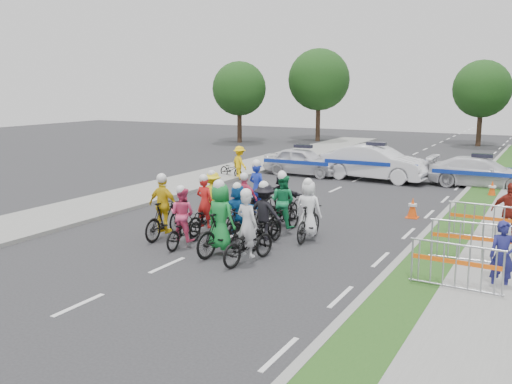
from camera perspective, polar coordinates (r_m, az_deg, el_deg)
The scene contains 32 objects.
ground at distance 14.61m, azimuth -8.86°, elevation -7.26°, with size 90.00×90.00×0.00m, color #28282B.
curb_right at distance 16.97m, azimuth 15.88°, elevation -4.80°, with size 0.20×60.00×0.12m, color gray.
grass_strip at distance 16.85m, azimuth 18.21°, elevation -5.06°, with size 1.20×60.00×0.11m, color #1F4A17.
sidewalk_left at distance 22.38m, azimuth -14.46°, elevation -1.03°, with size 3.00×60.00×0.13m, color gray.
rider_0 at distance 14.48m, azimuth -0.82°, elevation -4.65°, with size 1.01×2.00×1.94m.
rider_1 at distance 15.16m, azimuth -3.53°, elevation -3.39°, with size 0.94×2.01×2.05m.
rider_2 at distance 16.04m, azimuth -7.30°, elevation -3.16°, with size 0.76×1.76×1.76m.
rider_3 at distance 16.93m, azimuth -9.16°, elevation -2.15°, with size 0.99×1.87×1.96m.
rider_4 at distance 15.99m, azimuth 0.89°, elevation -2.87°, with size 1.05×1.85×1.87m.
rider_5 at distance 16.56m, azimuth -1.77°, elevation -2.37°, with size 1.38×1.65×1.73m.
rider_6 at distance 17.46m, azimuth -5.06°, elevation -2.15°, with size 0.71×1.82×1.83m.
rider_7 at distance 16.60m, azimuth 5.27°, elevation -2.42°, with size 0.79×1.78×1.85m.
rider_8 at distance 17.42m, azimuth 2.72°, elevation -1.82°, with size 0.84×1.91×1.90m.
rider_9 at distance 18.04m, azimuth -1.07°, elevation -1.43°, with size 0.90×1.70×1.78m.
rider_10 at distance 18.83m, azimuth -4.29°, elevation -0.96°, with size 1.00×1.75×1.75m.
rider_11 at distance 18.48m, azimuth 2.68°, elevation -0.95°, with size 1.47×1.75×1.78m.
rider_12 at distance 19.19m, azimuth 0.16°, elevation -0.75°, with size 1.09×2.10×2.04m.
police_car_0 at distance 28.78m, azimuth 4.72°, elevation 3.07°, with size 1.62×4.03×1.37m, color silver.
police_car_1 at distance 27.64m, azimuth 11.86°, elevation 2.87°, with size 1.76×5.04×1.66m, color silver.
police_car_2 at distance 27.12m, azimuth 21.61°, elevation 1.84°, with size 1.86×4.58×1.33m, color silver.
spectator_0 at distance 13.60m, azimuth 23.43°, elevation -5.93°, with size 0.57×0.38×1.57m, color navy.
spectator_2 at distance 17.99m, azimuth 24.00°, elevation -1.84°, with size 1.01×0.42×1.72m, color maroon.
marshal_hiviz at distance 27.36m, azimuth -1.64°, elevation 2.94°, with size 1.03×0.59×1.60m, color yellow.
barrier_0 at distance 13.12m, azimuth 19.35°, elevation -7.27°, with size 2.00×0.50×1.12m, color #A5A8AD, non-canonical shape.
barrier_1 at distance 15.25m, azimuth 20.70°, elevation -4.88°, with size 2.00×0.50×1.12m, color #A5A8AD, non-canonical shape.
barrier_2 at distance 17.61m, azimuth 21.79°, elevation -2.93°, with size 2.00×0.50×1.12m, color #A5A8AD, non-canonical shape.
cone_0 at distance 20.13m, azimuth 15.39°, elevation -1.55°, with size 0.40×0.40×0.70m.
cone_1 at distance 24.77m, azimuth 22.54°, elevation 0.25°, with size 0.40×0.40×0.70m.
parked_bike at distance 27.84m, azimuth -2.50°, elevation 2.26°, with size 0.54×1.55×0.82m, color black.
tree_0 at distance 45.05m, azimuth -1.68°, elevation 10.28°, with size 4.20×4.20×6.30m.
tree_3 at distance 46.45m, azimuth 6.30°, elevation 11.10°, with size 4.90×4.90×7.35m.
tree_4 at distance 45.37m, azimuth 21.66°, elevation 9.55°, with size 4.20×4.20×6.30m.
Camera 1 is at (8.48, -11.04, 4.46)m, focal length 40.00 mm.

